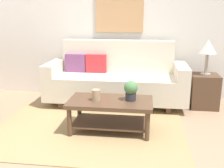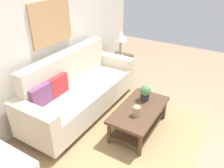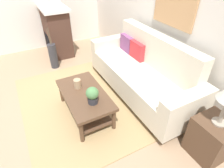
% 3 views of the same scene
% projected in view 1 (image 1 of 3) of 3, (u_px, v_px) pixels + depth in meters
% --- Properties ---
extents(ground_plane, '(9.42, 9.42, 0.00)m').
position_uv_depth(ground_plane, '(80.00, 146.00, 3.16)').
color(ground_plane, '#9E7F60').
extents(wall_back, '(5.42, 0.10, 2.70)m').
position_uv_depth(wall_back, '(107.00, 24.00, 4.86)').
color(wall_back, silver).
rests_on(wall_back, ground_plane).
extents(area_rug, '(2.56, 1.92, 0.01)m').
position_uv_depth(area_rug, '(89.00, 128.00, 3.63)').
color(area_rug, '#A38456').
rests_on(area_rug, ground_plane).
extents(couch, '(2.34, 0.84, 1.08)m').
position_uv_depth(couch, '(116.00, 80.00, 4.56)').
color(couch, beige).
rests_on(couch, ground_plane).
extents(throw_pillow_plum, '(0.36, 0.13, 0.32)m').
position_uv_depth(throw_pillow_plum, '(76.00, 63.00, 4.71)').
color(throw_pillow_plum, '#7A4270').
rests_on(throw_pillow_plum, couch).
extents(throw_pillow_crimson, '(0.36, 0.12, 0.32)m').
position_uv_depth(throw_pillow_crimson, '(96.00, 63.00, 4.66)').
color(throw_pillow_crimson, red).
rests_on(throw_pillow_crimson, couch).
extents(coffee_table, '(1.10, 0.60, 0.43)m').
position_uv_depth(coffee_table, '(110.00, 108.00, 3.51)').
color(coffee_table, '#513826').
rests_on(coffee_table, ground_plane).
extents(tabletop_vase, '(0.11, 0.11, 0.15)m').
position_uv_depth(tabletop_vase, '(96.00, 95.00, 3.45)').
color(tabletop_vase, tan).
rests_on(tabletop_vase, coffee_table).
extents(potted_plant_tabletop, '(0.18, 0.18, 0.26)m').
position_uv_depth(potted_plant_tabletop, '(131.00, 90.00, 3.44)').
color(potted_plant_tabletop, '#2D2D33').
rests_on(potted_plant_tabletop, coffee_table).
extents(side_table, '(0.44, 0.44, 0.56)m').
position_uv_depth(side_table, '(204.00, 91.00, 4.42)').
color(side_table, '#513826').
rests_on(side_table, ground_plane).
extents(table_lamp, '(0.28, 0.28, 0.57)m').
position_uv_depth(table_lamp, '(208.00, 48.00, 4.24)').
color(table_lamp, gray).
rests_on(table_lamp, side_table).
extents(framed_painting, '(0.85, 0.03, 0.69)m').
position_uv_depth(framed_painting, '(119.00, 13.00, 4.72)').
color(framed_painting, tan).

